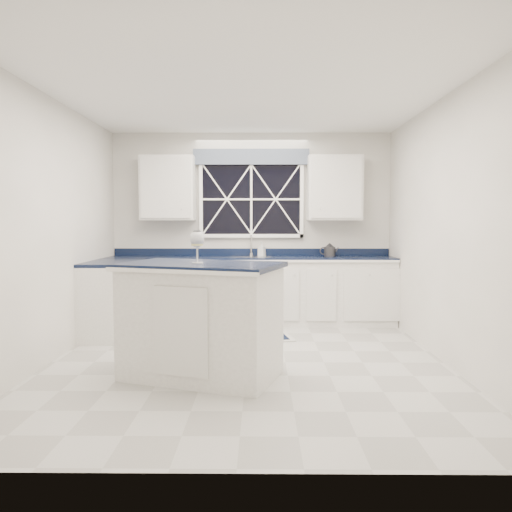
{
  "coord_description": "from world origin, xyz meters",
  "views": [
    {
      "loc": [
        0.14,
        -4.99,
        1.44
      ],
      "look_at": [
        0.09,
        0.4,
        1.06
      ],
      "focal_mm": 35.0,
      "sensor_mm": 36.0,
      "label": 1
    }
  ],
  "objects_px": {
    "faucet": "(251,245)",
    "island": "(201,320)",
    "kettle": "(329,250)",
    "wine_glass": "(197,240)",
    "soap_bottle": "(262,249)",
    "dishwasher": "(173,294)"
  },
  "relations": [
    {
      "from": "faucet",
      "to": "island",
      "type": "height_order",
      "value": "faucet"
    },
    {
      "from": "kettle",
      "to": "wine_glass",
      "type": "bearing_deg",
      "value": -118.48
    },
    {
      "from": "kettle",
      "to": "wine_glass",
      "type": "distance_m",
      "value": 3.01
    },
    {
      "from": "soap_bottle",
      "to": "faucet",
      "type": "bearing_deg",
      "value": -174.44
    },
    {
      "from": "dishwasher",
      "to": "kettle",
      "type": "height_order",
      "value": "kettle"
    },
    {
      "from": "island",
      "to": "soap_bottle",
      "type": "height_order",
      "value": "soap_bottle"
    },
    {
      "from": "faucet",
      "to": "kettle",
      "type": "height_order",
      "value": "faucet"
    },
    {
      "from": "soap_bottle",
      "to": "island",
      "type": "bearing_deg",
      "value": -102.01
    },
    {
      "from": "island",
      "to": "wine_glass",
      "type": "height_order",
      "value": "wine_glass"
    },
    {
      "from": "faucet",
      "to": "kettle",
      "type": "xyz_separation_m",
      "value": [
        1.11,
        -0.09,
        -0.07
      ]
    },
    {
      "from": "dishwasher",
      "to": "wine_glass",
      "type": "xyz_separation_m",
      "value": [
        0.66,
        -2.46,
        0.86
      ]
    },
    {
      "from": "faucet",
      "to": "soap_bottle",
      "type": "xyz_separation_m",
      "value": [
        0.15,
        0.01,
        -0.06
      ]
    },
    {
      "from": "island",
      "to": "kettle",
      "type": "xyz_separation_m",
      "value": [
        1.52,
        2.53,
        0.5
      ]
    },
    {
      "from": "wine_glass",
      "to": "island",
      "type": "bearing_deg",
      "value": 56.09
    },
    {
      "from": "dishwasher",
      "to": "soap_bottle",
      "type": "height_order",
      "value": "soap_bottle"
    },
    {
      "from": "soap_bottle",
      "to": "kettle",
      "type": "bearing_deg",
      "value": -5.99
    },
    {
      "from": "dishwasher",
      "to": "wine_glass",
      "type": "height_order",
      "value": "wine_glass"
    },
    {
      "from": "island",
      "to": "wine_glass",
      "type": "bearing_deg",
      "value": -105.45
    },
    {
      "from": "dishwasher",
      "to": "island",
      "type": "distance_m",
      "value": 2.52
    },
    {
      "from": "faucet",
      "to": "soap_bottle",
      "type": "relative_size",
      "value": 1.55
    },
    {
      "from": "faucet",
      "to": "kettle",
      "type": "bearing_deg",
      "value": -4.43
    },
    {
      "from": "faucet",
      "to": "wine_glass",
      "type": "distance_m",
      "value": 2.69
    }
  ]
}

